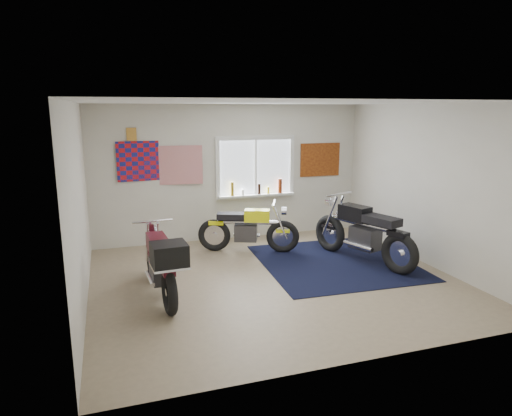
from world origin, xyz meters
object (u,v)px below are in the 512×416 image
object	(u,v)px
navy_rug	(336,262)
maroon_tourer	(162,264)
yellow_triumph	(248,230)
black_chrome_bike	(363,234)

from	to	relation	value
navy_rug	maroon_tourer	distance (m)	3.14
yellow_triumph	maroon_tourer	world-z (taller)	maroon_tourer
yellow_triumph	black_chrome_bike	xyz separation A→B (m)	(1.72, -1.18, 0.08)
navy_rug	yellow_triumph	bearing A→B (deg)	139.31
navy_rug	black_chrome_bike	bearing A→B (deg)	-11.71
yellow_triumph	maroon_tourer	size ratio (longest dim) A/B	0.91
yellow_triumph	navy_rug	bearing A→B (deg)	-18.27
yellow_triumph	black_chrome_bike	distance (m)	2.08
navy_rug	black_chrome_bike	world-z (taller)	black_chrome_bike
yellow_triumph	maroon_tourer	distance (m)	2.48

